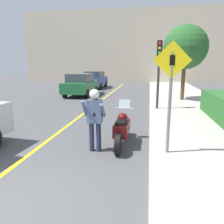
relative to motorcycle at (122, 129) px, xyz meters
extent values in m
cube|color=#ADA89E|center=(3.03, 0.52, -0.42)|extent=(4.40, 44.00, 0.15)
cube|color=yellow|center=(-2.37, 2.52, -0.49)|extent=(0.12, 36.00, 0.01)
cube|color=beige|center=(-1.77, 22.52, 4.01)|extent=(28.00, 1.20, 9.01)
cylinder|color=black|center=(0.00, -0.81, -0.20)|extent=(0.14, 0.59, 0.59)
cylinder|color=black|center=(0.00, 0.78, -0.20)|extent=(0.14, 0.59, 0.59)
cube|color=#510C0C|center=(0.00, -0.01, 0.03)|extent=(0.40, 1.09, 0.36)
sphere|color=#510C0C|center=(0.00, 0.14, 0.29)|extent=(0.32, 0.32, 0.32)
cube|color=black|center=(0.00, -0.26, 0.25)|extent=(0.28, 0.48, 0.10)
cylinder|color=silver|center=(0.00, 0.54, 0.51)|extent=(0.62, 0.03, 0.03)
cube|color=silver|center=(0.00, 0.61, 0.63)|extent=(0.36, 0.12, 0.31)
cylinder|color=#282D4C|center=(-0.77, -0.65, -0.08)|extent=(0.14, 0.14, 0.83)
cylinder|color=#282D4C|center=(-0.57, -0.65, -0.08)|extent=(0.14, 0.14, 0.83)
cube|color=slate|center=(-0.67, -0.65, 0.65)|extent=(0.40, 0.22, 0.63)
cylinder|color=slate|center=(-0.92, -0.75, 0.74)|extent=(0.09, 0.38, 0.49)
cylinder|color=slate|center=(-0.42, -0.77, 0.71)|extent=(0.09, 0.44, 0.44)
sphere|color=tan|center=(-0.67, -0.65, 1.06)|extent=(0.23, 0.23, 0.23)
sphere|color=white|center=(-0.67, -0.65, 1.12)|extent=(0.27, 0.27, 0.27)
cube|color=black|center=(-0.61, -0.93, 0.61)|extent=(0.06, 0.05, 0.11)
cylinder|color=slate|center=(1.28, -0.77, 0.92)|extent=(0.08, 0.08, 2.53)
cube|color=yellow|center=(1.28, -0.79, 1.99)|extent=(0.91, 0.02, 0.91)
cube|color=black|center=(1.28, -0.80, 1.99)|extent=(0.12, 0.01, 0.24)
cylinder|color=#2D2D30|center=(1.20, 5.02, 1.33)|extent=(0.12, 0.12, 3.36)
cube|color=black|center=(1.20, 5.00, 2.63)|extent=(0.26, 0.22, 0.76)
sphere|color=red|center=(1.20, 4.88, 2.85)|extent=(0.14, 0.14, 0.14)
sphere|color=gold|center=(1.20, 4.88, 2.63)|extent=(0.14, 0.14, 0.14)
sphere|color=green|center=(1.20, 4.88, 2.41)|extent=(0.14, 0.14, 0.14)
cylinder|color=brown|center=(2.87, 8.19, 0.80)|extent=(0.24, 0.24, 2.30)
sphere|color=#285B28|center=(2.87, 8.19, 2.90)|extent=(2.69, 2.69, 2.69)
cylinder|color=black|center=(-5.26, 11.27, -0.18)|extent=(0.22, 0.64, 0.64)
cylinder|color=black|center=(-3.61, 11.27, -0.18)|extent=(0.22, 0.64, 0.64)
cylinder|color=black|center=(-5.26, 8.67, -0.18)|extent=(0.22, 0.64, 0.64)
cylinder|color=black|center=(-3.61, 8.67, -0.18)|extent=(0.22, 0.64, 0.64)
cube|color=#1E6033|center=(-4.44, 9.97, 0.20)|extent=(1.80, 4.20, 0.76)
cube|color=#38424C|center=(-4.44, 9.80, 0.88)|extent=(1.58, 2.18, 0.60)
cylinder|color=black|center=(-5.49, 16.69, -0.18)|extent=(0.22, 0.64, 0.64)
cylinder|color=black|center=(-3.83, 16.69, -0.18)|extent=(0.22, 0.64, 0.64)
cylinder|color=black|center=(-5.49, 14.08, -0.18)|extent=(0.22, 0.64, 0.64)
cylinder|color=black|center=(-3.83, 14.08, -0.18)|extent=(0.22, 0.64, 0.64)
cube|color=navy|center=(-4.66, 15.39, 0.20)|extent=(1.80, 4.20, 0.76)
cube|color=#38424C|center=(-4.66, 15.22, 0.88)|extent=(1.58, 2.18, 0.60)
camera|label=1|loc=(0.76, -6.26, 1.91)|focal=35.00mm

